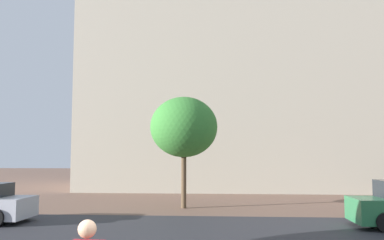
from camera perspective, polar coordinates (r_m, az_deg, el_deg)
ground_plane at (r=14.50m, az=1.08°, el=-14.85°), size 120.00×120.00×0.00m
street_asphalt_strip at (r=13.14m, az=0.74°, el=-15.88°), size 120.00×7.72×0.00m
landmark_building at (r=33.18m, az=9.30°, el=10.63°), size 25.98×11.69×33.97m
tree_curb_far at (r=19.27m, az=-1.16°, el=-1.03°), size 3.20×3.20×5.26m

